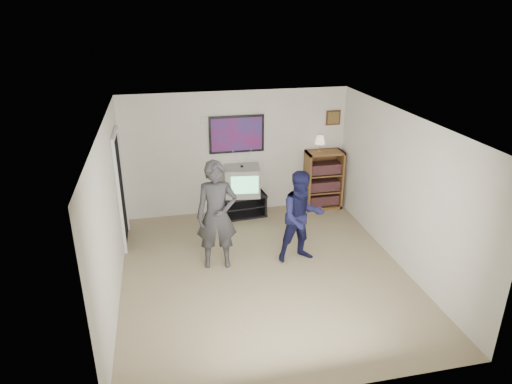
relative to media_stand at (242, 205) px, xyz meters
name	(u,v)px	position (x,y,z in m)	size (l,w,h in m)	color
room_shell	(260,194)	(-0.04, -1.88, 1.02)	(4.51, 5.00, 2.51)	#836F53
media_stand	(242,205)	(0.00, 0.00, 0.00)	(0.98, 0.61, 0.47)	black
crt_television	(242,181)	(0.01, 0.00, 0.52)	(0.68, 0.58, 0.58)	#979792
bookshelf	(323,180)	(1.75, 0.05, 0.38)	(0.75, 0.43, 1.24)	brown
table_lamp	(320,144)	(1.62, 0.04, 1.17)	(0.21, 0.21, 0.34)	beige
person_tall	(217,215)	(-0.73, -1.81, 0.67)	(0.66, 0.43, 1.81)	#313033
person_short	(302,217)	(0.65, -1.92, 0.56)	(0.77, 0.60, 1.58)	#15173C
controller_left	(215,192)	(-0.72, -1.63, 1.00)	(0.04, 0.13, 0.04)	white
controller_right	(294,198)	(0.60, -1.65, 0.78)	(0.04, 0.12, 0.04)	white
poster	(237,134)	(-0.04, 0.25, 1.42)	(1.10, 0.03, 0.75)	black
air_vent	(208,121)	(-0.59, 0.25, 1.72)	(0.28, 0.02, 0.14)	white
small_picture	(333,118)	(1.96, 0.25, 1.65)	(0.30, 0.03, 0.30)	#392812
doorway	(120,190)	(-2.28, -0.63, 0.77)	(0.03, 0.85, 2.00)	black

